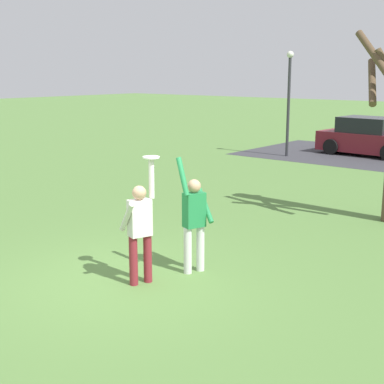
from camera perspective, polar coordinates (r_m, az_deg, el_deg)
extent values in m
plane|color=#567F3D|center=(9.40, -7.05, -9.08)|extent=(120.00, 120.00, 0.00)
cylinder|color=maroon|center=(9.05, -6.11, -7.15)|extent=(0.14, 0.14, 0.82)
cylinder|color=maroon|center=(9.16, -4.63, -6.88)|extent=(0.14, 0.14, 0.82)
cube|color=silver|center=(8.90, -5.46, -2.70)|extent=(0.33, 0.41, 0.60)
sphere|color=tan|center=(8.80, -5.51, -0.09)|extent=(0.23, 0.23, 0.23)
cylinder|color=silver|center=(8.79, -6.78, -2.59)|extent=(0.48, 0.24, 0.58)
cylinder|color=silver|center=(8.85, -4.23, 1.44)|extent=(0.09, 0.09, 0.66)
cylinder|color=silver|center=(9.64, 0.88, -5.86)|extent=(0.14, 0.14, 0.82)
cylinder|color=silver|center=(9.51, -0.45, -6.11)|extent=(0.14, 0.14, 0.82)
cube|color=#238447|center=(9.37, 0.22, -1.86)|extent=(0.33, 0.41, 0.60)
sphere|color=tan|center=(9.28, 0.23, 0.63)|extent=(0.23, 0.23, 0.23)
cylinder|color=#238447|center=(9.48, 1.38, -1.41)|extent=(0.48, 0.24, 0.58)
cylinder|color=#238447|center=(9.13, -0.98, 1.61)|extent=(0.35, 0.18, 0.65)
cylinder|color=white|center=(8.79, -4.27, 3.62)|extent=(0.27, 0.27, 0.02)
cube|color=maroon|center=(24.25, 17.96, 4.95)|extent=(4.22, 2.08, 0.80)
cube|color=black|center=(24.24, 17.75, 6.67)|extent=(2.21, 1.78, 0.64)
cylinder|color=black|center=(25.65, 16.25, 4.93)|extent=(0.67, 0.27, 0.66)
cylinder|color=black|center=(24.05, 14.25, 4.58)|extent=(0.67, 0.27, 0.66)
cylinder|color=brown|center=(12.78, 19.00, 12.50)|extent=(1.46, 0.75, 1.49)
cylinder|color=brown|center=(13.24, 18.23, 10.84)|extent=(0.73, 1.31, 1.07)
cylinder|color=#2D2D33|center=(23.06, 9.99, 8.63)|extent=(0.12, 0.12, 4.00)
sphere|color=silver|center=(23.03, 10.19, 13.90)|extent=(0.28, 0.28, 0.28)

